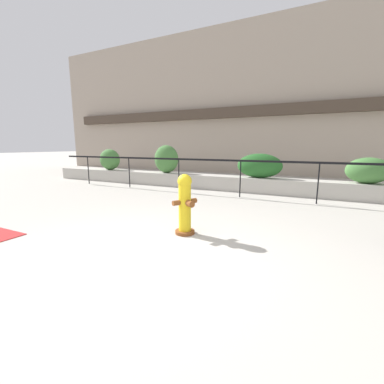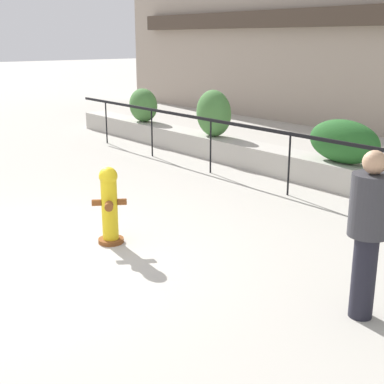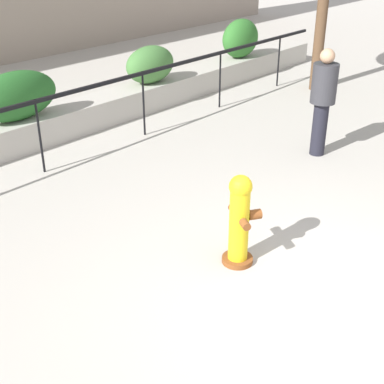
{
  "view_description": "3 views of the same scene",
  "coord_description": "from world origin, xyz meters",
  "px_view_note": "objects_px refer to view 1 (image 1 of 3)",
  "views": [
    {
      "loc": [
        2.09,
        -2.73,
        1.57
      ],
      "look_at": [
        -0.5,
        2.56,
        0.5
      ],
      "focal_mm": 24.0,
      "sensor_mm": 36.0,
      "label": 1
    },
    {
      "loc": [
        6.15,
        -2.3,
        2.74
      ],
      "look_at": [
        0.73,
        2.08,
        0.73
      ],
      "focal_mm": 50.0,
      "sensor_mm": 36.0,
      "label": 2
    },
    {
      "loc": [
        -4.09,
        -1.77,
        3.46
      ],
      "look_at": [
        0.31,
        2.13,
        0.47
      ],
      "focal_mm": 50.0,
      "sensor_mm": 36.0,
      "label": 3
    }
  ],
  "objects_px": {
    "hedge_bush_0": "(110,159)",
    "hedge_bush_3": "(368,171)",
    "fire_hydrant": "(185,204)",
    "hedge_bush_2": "(259,166)",
    "hedge_bush_1": "(166,159)"
  },
  "relations": [
    {
      "from": "hedge_bush_1",
      "to": "hedge_bush_2",
      "type": "relative_size",
      "value": 0.73
    },
    {
      "from": "hedge_bush_1",
      "to": "hedge_bush_3",
      "type": "relative_size",
      "value": 0.94
    },
    {
      "from": "hedge_bush_3",
      "to": "fire_hydrant",
      "type": "distance_m",
      "value": 5.88
    },
    {
      "from": "hedge_bush_1",
      "to": "fire_hydrant",
      "type": "relative_size",
      "value": 1.01
    },
    {
      "from": "hedge_bush_3",
      "to": "fire_hydrant",
      "type": "bearing_deg",
      "value": -125.01
    },
    {
      "from": "hedge_bush_1",
      "to": "hedge_bush_2",
      "type": "height_order",
      "value": "hedge_bush_1"
    },
    {
      "from": "hedge_bush_0",
      "to": "hedge_bush_1",
      "type": "xyz_separation_m",
      "value": [
        2.96,
        0.0,
        0.09
      ]
    },
    {
      "from": "hedge_bush_0",
      "to": "fire_hydrant",
      "type": "distance_m",
      "value": 7.94
    },
    {
      "from": "fire_hydrant",
      "to": "hedge_bush_1",
      "type": "bearing_deg",
      "value": 124.86
    },
    {
      "from": "hedge_bush_0",
      "to": "hedge_bush_3",
      "type": "distance_m",
      "value": 9.68
    },
    {
      "from": "hedge_bush_2",
      "to": "fire_hydrant",
      "type": "relative_size",
      "value": 1.39
    },
    {
      "from": "hedge_bush_0",
      "to": "hedge_bush_3",
      "type": "xyz_separation_m",
      "value": [
        9.67,
        0.0,
        -0.09
      ]
    },
    {
      "from": "hedge_bush_0",
      "to": "hedge_bush_3",
      "type": "bearing_deg",
      "value": 0.0
    },
    {
      "from": "hedge_bush_1",
      "to": "fire_hydrant",
      "type": "height_order",
      "value": "hedge_bush_1"
    },
    {
      "from": "hedge_bush_1",
      "to": "fire_hydrant",
      "type": "bearing_deg",
      "value": -55.14
    }
  ]
}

